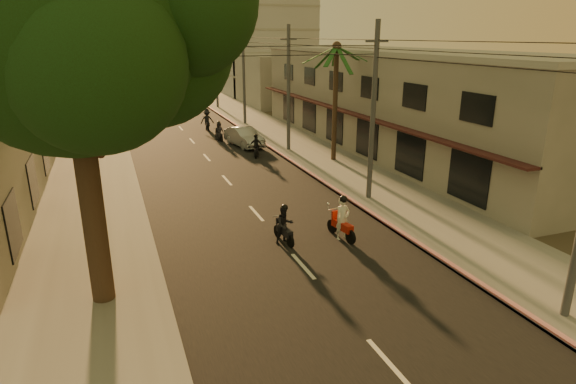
% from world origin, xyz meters
% --- Properties ---
extents(ground, '(160.00, 160.00, 0.00)m').
position_xyz_m(ground, '(0.00, 0.00, 0.00)').
color(ground, '#383023').
rests_on(ground, ground).
extents(road, '(10.00, 140.00, 0.02)m').
position_xyz_m(road, '(0.00, 20.00, 0.01)').
color(road, black).
rests_on(road, ground).
extents(sidewalk_right, '(5.00, 140.00, 0.12)m').
position_xyz_m(sidewalk_right, '(7.50, 20.00, 0.06)').
color(sidewalk_right, slate).
rests_on(sidewalk_right, ground).
extents(sidewalk_left, '(5.00, 140.00, 0.12)m').
position_xyz_m(sidewalk_left, '(-7.50, 20.00, 0.06)').
color(sidewalk_left, slate).
rests_on(sidewalk_left, ground).
extents(curb_stripe, '(0.20, 60.00, 0.20)m').
position_xyz_m(curb_stripe, '(5.10, 15.00, 0.10)').
color(curb_stripe, red).
rests_on(curb_stripe, ground).
extents(shophouse_row, '(8.80, 34.20, 7.30)m').
position_xyz_m(shophouse_row, '(13.95, 18.00, 3.65)').
color(shophouse_row, gray).
rests_on(shophouse_row, ground).
extents(broadleaf_tree, '(9.60, 8.70, 12.10)m').
position_xyz_m(broadleaf_tree, '(-6.61, 2.14, 8.48)').
color(broadleaf_tree, black).
rests_on(broadleaf_tree, ground).
extents(palm_tree, '(5.00, 5.00, 8.20)m').
position_xyz_m(palm_tree, '(8.00, 16.00, 7.15)').
color(palm_tree, black).
rests_on(palm_tree, ground).
extents(utility_poles, '(1.20, 48.26, 9.00)m').
position_xyz_m(utility_poles, '(6.20, 20.00, 6.54)').
color(utility_poles, '#38383A').
rests_on(utility_poles, ground).
extents(filler_right, '(8.00, 14.00, 6.00)m').
position_xyz_m(filler_right, '(14.00, 45.00, 3.00)').
color(filler_right, '#A5A095').
rests_on(filler_right, ground).
extents(filler_left_near, '(8.00, 14.00, 4.40)m').
position_xyz_m(filler_left_near, '(-14.00, 34.00, 2.20)').
color(filler_left_near, '#A5A095').
rests_on(filler_left_near, ground).
extents(filler_left_far, '(8.00, 14.00, 7.00)m').
position_xyz_m(filler_left_far, '(-14.00, 52.00, 3.50)').
color(filler_left_far, '#A5A095').
rests_on(filler_left_far, ground).
extents(scooter_red, '(0.86, 1.98, 1.95)m').
position_xyz_m(scooter_red, '(2.53, 3.84, 0.86)').
color(scooter_red, black).
rests_on(scooter_red, ground).
extents(scooter_mid_a, '(0.93, 1.74, 1.71)m').
position_xyz_m(scooter_mid_a, '(0.10, 4.30, 0.77)').
color(scooter_mid_a, black).
rests_on(scooter_mid_a, ground).
extents(scooter_mid_b, '(1.15, 1.63, 1.66)m').
position_xyz_m(scooter_mid_b, '(3.37, 19.05, 0.76)').
color(scooter_mid_b, black).
rests_on(scooter_mid_b, ground).
extents(scooter_far_a, '(0.87, 1.65, 1.62)m').
position_xyz_m(scooter_far_a, '(2.15, 25.42, 0.73)').
color(scooter_far_a, black).
rests_on(scooter_far_a, ground).
extents(scooter_far_b, '(1.32, 2.00, 1.97)m').
position_xyz_m(scooter_far_b, '(2.17, 30.29, 0.90)').
color(scooter_far_b, black).
rests_on(scooter_far_b, ground).
extents(parked_car, '(3.10, 4.99, 1.47)m').
position_xyz_m(parked_car, '(3.52, 22.71, 0.73)').
color(parked_car, '#979B9F').
rests_on(parked_car, ground).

